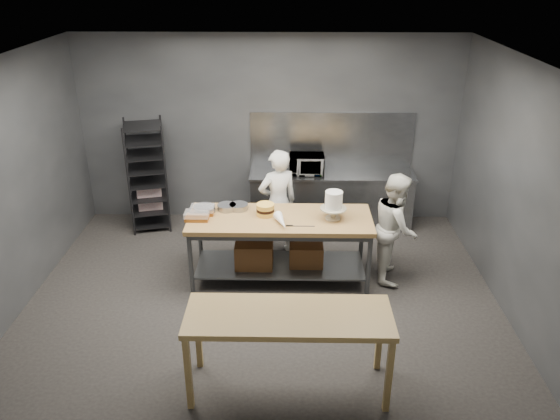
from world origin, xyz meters
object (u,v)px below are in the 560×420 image
object	(u,v)px
near_counter	(289,321)
chef_behind	(278,203)
speed_rack	(148,176)
chef_right	(395,227)
microwave	(307,164)
frosted_cake_stand	(334,202)
work_table	(279,241)
layer_cake	(265,210)

from	to	relation	value
near_counter	chef_behind	bearing A→B (deg)	93.43
near_counter	speed_rack	size ratio (longest dim) A/B	1.14
chef_behind	chef_right	world-z (taller)	chef_behind
near_counter	microwave	bearing A→B (deg)	85.97
frosted_cake_stand	near_counter	bearing A→B (deg)	-105.31
near_counter	frosted_cake_stand	world-z (taller)	frosted_cake_stand
chef_behind	frosted_cake_stand	distance (m)	1.11
chef_behind	microwave	xyz separation A→B (m)	(0.43, 0.94, 0.25)
work_table	chef_behind	bearing A→B (deg)	92.05
chef_behind	layer_cake	size ratio (longest dim) A/B	6.79
frosted_cake_stand	layer_cake	size ratio (longest dim) A/B	1.62
chef_behind	microwave	bearing A→B (deg)	-138.52
chef_behind	microwave	world-z (taller)	chef_behind
near_counter	work_table	bearing A→B (deg)	93.91
layer_cake	work_table	bearing A→B (deg)	-20.26
speed_rack	layer_cake	xyz separation A→B (m)	(1.93, -1.51, 0.14)
work_table	speed_rack	bearing A→B (deg)	143.14
speed_rack	frosted_cake_stand	distance (m)	3.25
work_table	near_counter	distance (m)	2.11
frosted_cake_stand	layer_cake	distance (m)	0.90
speed_rack	work_table	bearing A→B (deg)	-36.86
work_table	microwave	size ratio (longest dim) A/B	4.43
near_counter	chef_right	distance (m)	2.59
near_counter	layer_cake	xyz separation A→B (m)	(-0.32, 2.16, 0.19)
microwave	layer_cake	bearing A→B (deg)	-110.03
microwave	frosted_cake_stand	world-z (taller)	frosted_cake_stand
work_table	chef_behind	xyz separation A→B (m)	(-0.03, 0.72, 0.23)
near_counter	speed_rack	bearing A→B (deg)	121.48
speed_rack	chef_right	xyz separation A→B (m)	(3.66, -1.50, -0.11)
chef_behind	speed_rack	bearing A→B (deg)	-46.26
speed_rack	frosted_cake_stand	bearing A→B (deg)	-29.77
work_table	speed_rack	xyz separation A→B (m)	(-2.11, 1.58, 0.28)
chef_right	near_counter	bearing A→B (deg)	153.60
chef_behind	chef_right	bearing A→B (deg)	134.15
near_counter	speed_rack	distance (m)	4.31
work_table	frosted_cake_stand	bearing A→B (deg)	-2.48
microwave	frosted_cake_stand	distance (m)	1.72
near_counter	speed_rack	xyz separation A→B (m)	(-2.25, 3.67, 0.04)
layer_cake	microwave	bearing A→B (deg)	69.97
work_table	near_counter	xyz separation A→B (m)	(0.14, -2.09, 0.24)
frosted_cake_stand	layer_cake	xyz separation A→B (m)	(-0.88, 0.09, -0.15)
near_counter	frosted_cake_stand	bearing A→B (deg)	74.69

